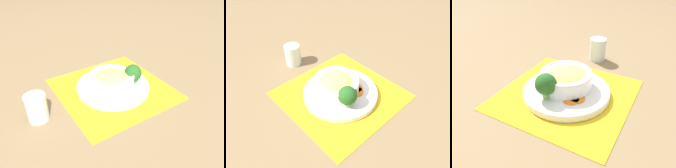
# 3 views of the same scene
# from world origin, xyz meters

# --- Properties ---
(ground_plane) EXTENTS (4.00, 4.00, 0.00)m
(ground_plane) POSITION_xyz_m (0.00, 0.00, 0.00)
(ground_plane) COLOR #8C704C
(placemat) EXTENTS (0.46, 0.45, 0.00)m
(placemat) POSITION_xyz_m (0.00, 0.00, 0.00)
(placemat) COLOR yellow
(placemat) RESTS_ON ground_plane
(plate) EXTENTS (0.28, 0.28, 0.02)m
(plate) POSITION_xyz_m (0.00, 0.00, 0.02)
(plate) COLOR white
(plate) RESTS_ON placemat
(bowl) EXTENTS (0.17, 0.17, 0.07)m
(bowl) POSITION_xyz_m (0.01, -0.01, 0.05)
(bowl) COLOR white
(bowl) RESTS_ON plate
(broccoli_floret) EXTENTS (0.07, 0.07, 0.08)m
(broccoli_floret) POSITION_xyz_m (0.04, 0.06, 0.07)
(broccoli_floret) COLOR #84AD5B
(broccoli_floret) RESTS_ON plate
(carrot_slice_near) EXTENTS (0.05, 0.05, 0.01)m
(carrot_slice_near) POSITION_xyz_m (-0.03, 0.05, 0.02)
(carrot_slice_near) COLOR orange
(carrot_slice_near) RESTS_ON plate
(carrot_slice_middle) EXTENTS (0.05, 0.05, 0.01)m
(carrot_slice_middle) POSITION_xyz_m (-0.05, 0.04, 0.02)
(carrot_slice_middle) COLOR orange
(carrot_slice_middle) RESTS_ON plate
(water_glass) EXTENTS (0.07, 0.07, 0.09)m
(water_glass) POSITION_xyz_m (-0.03, -0.30, 0.04)
(water_glass) COLOR silver
(water_glass) RESTS_ON ground_plane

